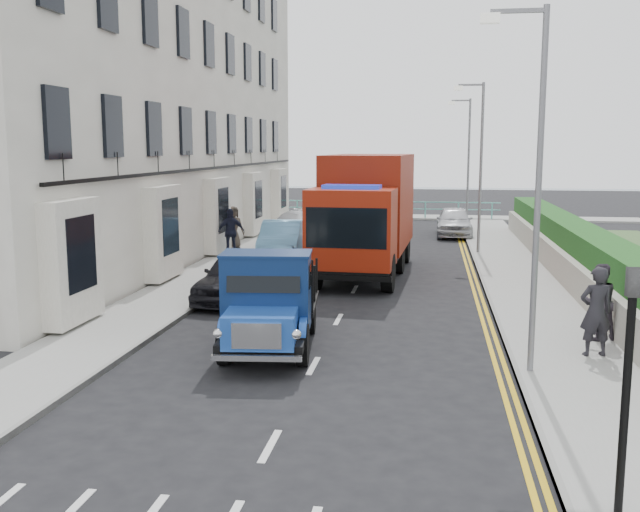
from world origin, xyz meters
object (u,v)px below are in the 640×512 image
(pedestrian_east_near, at_px, (596,311))
(lamp_far, at_px, (466,155))
(red_lorry, at_px, (366,211))
(lamp_near, at_px, (532,171))
(lamp_mid, at_px, (478,158))
(bedford_lorry, at_px, (268,308))
(parked_car_front, at_px, (238,276))

(pedestrian_east_near, bearing_deg, lamp_far, -99.18)
(red_lorry, distance_m, pedestrian_east_near, 11.30)
(lamp_near, distance_m, red_lorry, 11.83)
(lamp_mid, bearing_deg, red_lorry, -129.10)
(lamp_far, relative_size, red_lorry, 0.87)
(lamp_near, relative_size, bedford_lorry, 1.45)
(lamp_mid, relative_size, red_lorry, 0.87)
(lamp_mid, height_order, bedford_lorry, lamp_mid)
(lamp_near, height_order, parked_car_front, lamp_near)
(pedestrian_east_near, bearing_deg, parked_car_front, -40.49)
(red_lorry, bearing_deg, lamp_far, 77.59)
(lamp_far, bearing_deg, parked_car_front, -110.19)
(red_lorry, xyz_separation_m, parked_car_front, (-3.27, -5.01, -1.50))
(bedford_lorry, distance_m, pedestrian_east_near, 6.87)
(bedford_lorry, height_order, red_lorry, red_lorry)
(bedford_lorry, height_order, parked_car_front, bedford_lorry)
(pedestrian_east_near, bearing_deg, bedford_lorry, -8.17)
(lamp_near, xyz_separation_m, red_lorry, (-4.10, 10.95, -1.78))
(lamp_far, bearing_deg, lamp_mid, -90.00)
(lamp_mid, xyz_separation_m, lamp_far, (0.00, 10.00, 0.00))
(lamp_far, relative_size, pedestrian_east_near, 3.70)
(lamp_near, bearing_deg, pedestrian_east_near, 38.31)
(parked_car_front, bearing_deg, pedestrian_east_near, -23.64)
(red_lorry, relative_size, pedestrian_east_near, 4.26)
(bedford_lorry, xyz_separation_m, pedestrian_east_near, (6.85, 0.56, 0.05))
(lamp_near, bearing_deg, parked_car_front, 141.18)
(bedford_lorry, bearing_deg, parked_car_front, 105.60)
(bedford_lorry, height_order, pedestrian_east_near, bedford_lorry)
(red_lorry, bearing_deg, parked_car_front, -120.29)
(lamp_far, height_order, pedestrian_east_near, lamp_far)
(lamp_mid, bearing_deg, lamp_far, 90.00)
(lamp_near, bearing_deg, bedford_lorry, 172.61)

